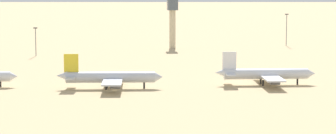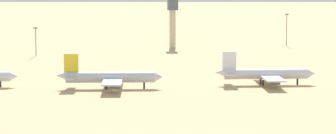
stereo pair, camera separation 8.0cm
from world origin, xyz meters
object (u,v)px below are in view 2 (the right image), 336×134
light_pole_west (287,27)px  light_pole_mid (36,39)px  parked_jet_yellow_3 (109,77)px  parked_jet_white_4 (265,74)px  control_tower (173,19)px

light_pole_west → light_pole_mid: size_ratio=1.28×
light_pole_west → parked_jet_yellow_3: bearing=-126.6°
parked_jet_white_4 → light_pole_mid: light_pole_mid is taller
light_pole_west → control_tower: bearing=-175.3°
parked_jet_yellow_3 → light_pole_mid: (-30.05, 100.95, 4.02)m
parked_jet_yellow_3 → control_tower: (37.61, 128.98, 11.34)m
control_tower → parked_jet_white_4: bearing=-83.0°
parked_jet_yellow_3 → parked_jet_white_4: size_ratio=1.02×
parked_jet_white_4 → light_pole_west: size_ratio=2.04×
parked_jet_yellow_3 → light_pole_west: (99.40, 134.08, 5.94)m
parked_jet_white_4 → control_tower: control_tower is taller
parked_jet_yellow_3 → parked_jet_white_4: 53.33m
control_tower → light_pole_mid: control_tower is taller
light_pole_mid → parked_jet_yellow_3: bearing=-73.4°
parked_jet_yellow_3 → light_pole_mid: light_pole_mid is taller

